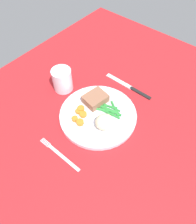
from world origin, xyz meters
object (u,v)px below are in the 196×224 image
at_px(fork, 60,154).
at_px(knife, 129,87).
at_px(meat_portion, 95,99).
at_px(dinner_plate, 98,115).
at_px(water_glass, 63,81).

xyz_separation_m(fork, knife, (0.38, -0.00, -0.00)).
bearing_deg(fork, meat_portion, 14.90).
distance_m(meat_portion, fork, 0.23).
height_order(dinner_plate, meat_portion, meat_portion).
bearing_deg(meat_portion, water_glass, 95.85).
bearing_deg(water_glass, meat_portion, -84.15).
distance_m(dinner_plate, water_glass, 0.19).
bearing_deg(knife, dinner_plate, 179.49).
xyz_separation_m(meat_portion, fork, (-0.22, -0.04, -0.03)).
xyz_separation_m(meat_portion, knife, (0.15, -0.05, -0.03)).
relative_size(dinner_plate, knife, 1.31).
bearing_deg(meat_portion, knife, -16.62).
xyz_separation_m(knife, water_glass, (-0.17, 0.19, 0.04)).
height_order(meat_portion, water_glass, water_glass).
distance_m(fork, water_glass, 0.29).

